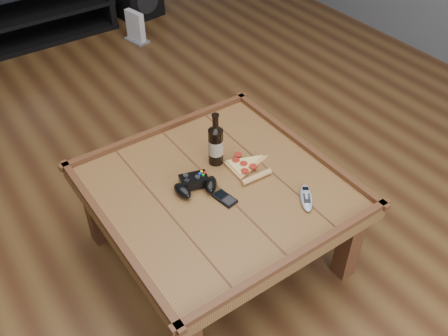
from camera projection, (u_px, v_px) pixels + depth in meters
ground at (218, 254)px, 2.43m from camera, size 6.00×6.00×0.00m
baseboard at (20, 24)px, 4.24m from camera, size 5.00×0.02×0.10m
coffee_table at (218, 196)px, 2.17m from camera, size 1.03×1.03×0.48m
media_console at (23, 12)px, 3.96m from camera, size 1.40×0.45×0.50m
beer_bottle at (216, 144)px, 2.19m from camera, size 0.07×0.07×0.26m
game_controller at (195, 185)px, 2.10m from camera, size 0.20×0.17×0.06m
pizza_slice at (245, 167)px, 2.21m from camera, size 0.17×0.27×0.03m
smartphone at (225, 198)px, 2.07m from camera, size 0.07×0.11×0.01m
remote_control at (306, 198)px, 2.06m from camera, size 0.14×0.16×0.02m
game_console at (136, 28)px, 4.04m from camera, size 0.15×0.22×0.25m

